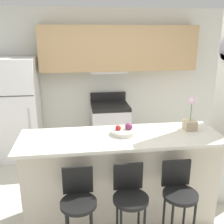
{
  "coord_description": "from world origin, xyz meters",
  "views": [
    {
      "loc": [
        -0.46,
        -2.65,
        2.15
      ],
      "look_at": [
        0.0,
        0.74,
        1.1
      ],
      "focal_mm": 42.0,
      "sensor_mm": 36.0,
      "label": 1
    }
  ],
  "objects_px": {
    "refrigerator": "(19,110)",
    "bar_stool_right": "(179,195)",
    "fruit_bowl": "(124,131)",
    "bar_stool_left": "(79,203)",
    "orchid_vase": "(190,122)",
    "bar_stool_mid": "(130,199)",
    "stove_range": "(110,128)"
  },
  "relations": [
    {
      "from": "refrigerator",
      "to": "orchid_vase",
      "type": "xyz_separation_m",
      "value": [
        2.28,
        -1.69,
        0.27
      ]
    },
    {
      "from": "refrigerator",
      "to": "orchid_vase",
      "type": "relative_size",
      "value": 4.54
    },
    {
      "from": "orchid_vase",
      "to": "fruit_bowl",
      "type": "distance_m",
      "value": 0.79
    },
    {
      "from": "bar_stool_left",
      "to": "bar_stool_mid",
      "type": "bearing_deg",
      "value": 0.0
    },
    {
      "from": "refrigerator",
      "to": "bar_stool_mid",
      "type": "bearing_deg",
      "value": -57.95
    },
    {
      "from": "refrigerator",
      "to": "bar_stool_right",
      "type": "relative_size",
      "value": 1.87
    },
    {
      "from": "orchid_vase",
      "to": "fruit_bowl",
      "type": "bearing_deg",
      "value": -177.8
    },
    {
      "from": "bar_stool_left",
      "to": "stove_range",
      "type": "bearing_deg",
      "value": 75.59
    },
    {
      "from": "refrigerator",
      "to": "bar_stool_mid",
      "type": "distance_m",
      "value": 2.74
    },
    {
      "from": "fruit_bowl",
      "to": "refrigerator",
      "type": "bearing_deg",
      "value": 130.97
    },
    {
      "from": "refrigerator",
      "to": "bar_stool_left",
      "type": "xyz_separation_m",
      "value": [
        0.96,
        -2.31,
        -0.26
      ]
    },
    {
      "from": "bar_stool_mid",
      "to": "bar_stool_left",
      "type": "bearing_deg",
      "value": 180.0
    },
    {
      "from": "stove_range",
      "to": "bar_stool_mid",
      "type": "relative_size",
      "value": 1.14
    },
    {
      "from": "refrigerator",
      "to": "orchid_vase",
      "type": "distance_m",
      "value": 2.85
    },
    {
      "from": "bar_stool_mid",
      "to": "fruit_bowl",
      "type": "height_order",
      "value": "fruit_bowl"
    },
    {
      "from": "stove_range",
      "to": "bar_stool_left",
      "type": "xyz_separation_m",
      "value": [
        -0.6,
        -2.32,
        0.16
      ]
    },
    {
      "from": "stove_range",
      "to": "orchid_vase",
      "type": "distance_m",
      "value": 1.97
    },
    {
      "from": "bar_stool_left",
      "to": "bar_stool_mid",
      "type": "relative_size",
      "value": 1.0
    },
    {
      "from": "stove_range",
      "to": "bar_stool_left",
      "type": "height_order",
      "value": "stove_range"
    },
    {
      "from": "bar_stool_right",
      "to": "fruit_bowl",
      "type": "xyz_separation_m",
      "value": [
        -0.45,
        0.59,
        0.46
      ]
    },
    {
      "from": "bar_stool_right",
      "to": "orchid_vase",
      "type": "distance_m",
      "value": 0.89
    },
    {
      "from": "orchid_vase",
      "to": "bar_stool_right",
      "type": "bearing_deg",
      "value": -118.77
    },
    {
      "from": "stove_range",
      "to": "bar_stool_mid",
      "type": "height_order",
      "value": "stove_range"
    },
    {
      "from": "refrigerator",
      "to": "fruit_bowl",
      "type": "distance_m",
      "value": 2.29
    },
    {
      "from": "bar_stool_left",
      "to": "bar_stool_right",
      "type": "xyz_separation_m",
      "value": [
        0.98,
        0.0,
        0.0
      ]
    },
    {
      "from": "refrigerator",
      "to": "bar_stool_left",
      "type": "height_order",
      "value": "refrigerator"
    },
    {
      "from": "refrigerator",
      "to": "bar_stool_mid",
      "type": "height_order",
      "value": "refrigerator"
    },
    {
      "from": "refrigerator",
      "to": "bar_stool_left",
      "type": "distance_m",
      "value": 2.52
    },
    {
      "from": "refrigerator",
      "to": "orchid_vase",
      "type": "height_order",
      "value": "refrigerator"
    },
    {
      "from": "refrigerator",
      "to": "bar_stool_left",
      "type": "bearing_deg",
      "value": -67.5
    },
    {
      "from": "refrigerator",
      "to": "fruit_bowl",
      "type": "xyz_separation_m",
      "value": [
        1.49,
        -1.72,
        0.21
      ]
    },
    {
      "from": "bar_stool_mid",
      "to": "stove_range",
      "type": "bearing_deg",
      "value": 87.37
    }
  ]
}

